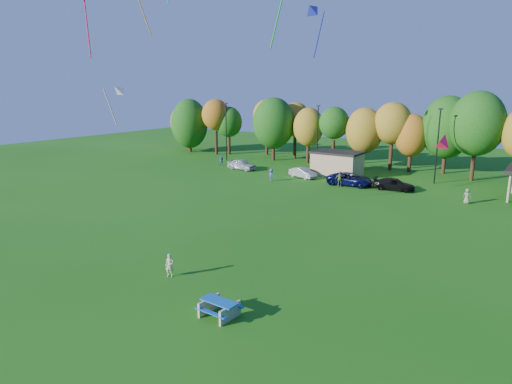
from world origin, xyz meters
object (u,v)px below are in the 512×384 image
Objects in this scene: kite_flyer at (170,265)px; car_d at (394,184)px; car_a at (242,164)px; car_b at (303,173)px; picnic_table at (219,307)px; car_c at (350,179)px.

car_d is (4.03, 32.03, -0.07)m from kite_flyer.
car_b is at bearing -87.87° from car_a.
kite_flyer is 0.38× the size of car_b.
car_d is at bearing -88.39° from car_a.
picnic_table is at bearing -141.35° from car_b.
car_c is at bearing -90.61° from car_a.
car_b is (-8.09, 32.62, -0.09)m from kite_flyer.
kite_flyer is 0.27× the size of car_c.
car_a is at bearing 126.45° from picnic_table.
kite_flyer is at bearing 161.03° from picnic_table.
car_a is at bearing 82.19° from car_c.
car_a is 16.99m from car_c.
car_b is (-13.79, 34.85, 0.15)m from picnic_table.
kite_flyer is 33.61m from car_b.
car_d is (12.12, -0.59, 0.02)m from car_b.
picnic_table is 1.38× the size of kite_flyer.
car_c reaches higher than picnic_table.
car_d is (-1.67, 34.26, 0.18)m from picnic_table.
car_d is at bearing -88.28° from car_c.
car_c reaches higher than car_b.
car_c is at bearing 89.63° from car_d.
picnic_table is 0.47× the size of car_a.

